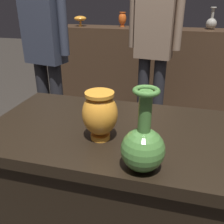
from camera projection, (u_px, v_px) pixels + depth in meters
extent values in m
cube|color=black|center=(121.00, 203.00, 1.27)|extent=(1.10, 0.59, 0.75)
cube|color=black|center=(123.00, 134.00, 1.10)|extent=(1.20, 0.64, 0.05)
cube|color=#422D1E|center=(160.00, 71.00, 3.16)|extent=(2.60, 0.40, 0.95)
cube|color=#422D1E|center=(164.00, 30.00, 2.96)|extent=(2.60, 0.40, 0.04)
cylinder|color=orange|center=(100.00, 136.00, 1.02)|extent=(0.08, 0.08, 0.02)
ellipsoid|color=orange|center=(100.00, 114.00, 0.98)|extent=(0.14, 0.14, 0.18)
cylinder|color=orange|center=(99.00, 94.00, 0.95)|extent=(0.11, 0.11, 0.01)
sphere|color=#477A38|center=(143.00, 150.00, 0.81)|extent=(0.15, 0.15, 0.15)
cylinder|color=#477A38|center=(145.00, 113.00, 0.76)|extent=(0.04, 0.04, 0.14)
torus|color=#477A38|center=(146.00, 91.00, 0.73)|extent=(0.08, 0.08, 0.02)
cone|color=orange|center=(164.00, 28.00, 2.93)|extent=(0.07, 0.07, 0.01)
cylinder|color=orange|center=(165.00, 18.00, 2.89)|extent=(0.05, 0.05, 0.20)
cylinder|color=#E55B1E|center=(122.00, 26.00, 3.13)|extent=(0.06, 0.06, 0.02)
ellipsoid|color=#E55B1E|center=(122.00, 19.00, 3.10)|extent=(0.10, 0.10, 0.15)
cylinder|color=#E55B1E|center=(123.00, 12.00, 3.07)|extent=(0.08, 0.08, 0.01)
sphere|color=gray|center=(211.00, 24.00, 2.85)|extent=(0.12, 0.12, 0.12)
cylinder|color=gray|center=(213.00, 13.00, 2.80)|extent=(0.03, 0.03, 0.12)
torus|color=gray|center=(214.00, 8.00, 2.78)|extent=(0.07, 0.07, 0.01)
cylinder|color=orange|center=(81.00, 26.00, 3.17)|extent=(0.05, 0.05, 0.01)
cylinder|color=orange|center=(80.00, 23.00, 3.16)|extent=(0.02, 0.02, 0.05)
ellipsoid|color=orange|center=(80.00, 18.00, 3.14)|extent=(0.15, 0.15, 0.06)
cylinder|color=#232328|center=(158.00, 100.00, 2.44)|extent=(0.11, 0.11, 0.82)
cylinder|color=#232328|center=(143.00, 98.00, 2.49)|extent=(0.11, 0.11, 0.82)
cube|color=#846B56|center=(155.00, 20.00, 2.16)|extent=(0.34, 0.22, 0.65)
cylinder|color=#846B56|center=(179.00, 16.00, 2.07)|extent=(0.07, 0.07, 0.55)
cylinder|color=#846B56|center=(133.00, 15.00, 2.21)|extent=(0.07, 0.07, 0.55)
cylinder|color=#232328|center=(58.00, 108.00, 2.27)|extent=(0.11, 0.11, 0.82)
cylinder|color=#232328|center=(45.00, 105.00, 2.33)|extent=(0.11, 0.11, 0.82)
cube|color=#333847|center=(42.00, 22.00, 1.99)|extent=(0.35, 0.24, 0.65)
cylinder|color=#333847|center=(63.00, 18.00, 1.90)|extent=(0.07, 0.07, 0.55)
cylinder|color=#333847|center=(23.00, 17.00, 2.06)|extent=(0.07, 0.07, 0.55)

